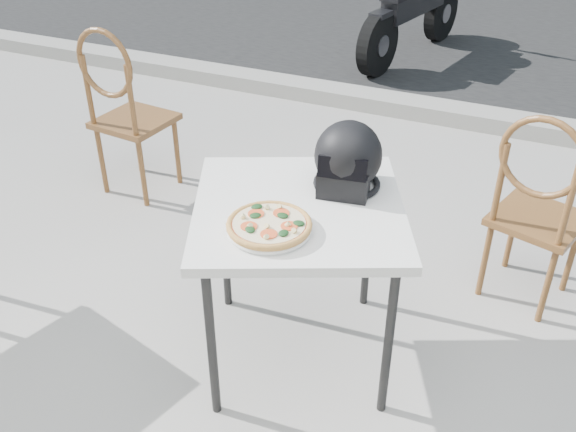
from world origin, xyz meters
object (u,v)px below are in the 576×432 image
at_px(plate, 269,230).
at_px(cafe_chair_main, 538,202).
at_px(pizza, 269,224).
at_px(cafe_table_main, 299,220).
at_px(helmet, 348,160).
at_px(cafe_chair_side, 123,104).
at_px(motorcycle, 413,14).

distance_m(plate, cafe_chair_main, 1.30).
bearing_deg(pizza, cafe_table_main, 83.50).
xyz_separation_m(helmet, cafe_chair_side, (-1.58, 0.66, -0.29)).
bearing_deg(cafe_chair_side, helmet, 163.29).
bearing_deg(cafe_chair_main, motorcycle, -50.38).
relative_size(plate, helmet, 1.18).
relative_size(pizza, cafe_chair_side, 0.32).
bearing_deg(pizza, helmet, 71.07).
height_order(cafe_table_main, helmet, helmet).
distance_m(pizza, cafe_chair_main, 1.30).
relative_size(plate, motorcycle, 0.20).
bearing_deg(cafe_chair_main, helmet, 54.81).
xyz_separation_m(plate, cafe_chair_side, (-1.44, 1.06, -0.18)).
relative_size(pizza, helmet, 1.06).
distance_m(pizza, motorcycle, 4.35).
xyz_separation_m(plate, pizza, (0.00, 0.00, 0.02)).
bearing_deg(cafe_table_main, cafe_chair_side, 149.66).
bearing_deg(cafe_chair_side, pizza, 149.34).
bearing_deg(pizza, cafe_chair_side, 143.50).
distance_m(plate, cafe_chair_side, 1.80).
distance_m(cafe_chair_main, cafe_chair_side, 2.29).
relative_size(plate, pizza, 1.11).
relative_size(helmet, cafe_chair_side, 0.30).
relative_size(cafe_table_main, pizza, 3.15).
bearing_deg(cafe_chair_main, pizza, 65.33).
xyz_separation_m(helmet, cafe_chair_main, (0.70, 0.56, -0.32)).
bearing_deg(helmet, cafe_chair_side, 148.39).
distance_m(helmet, motorcycle, 3.97).
distance_m(cafe_table_main, motorcycle, 4.13).
distance_m(plate, helmet, 0.45).
distance_m(cafe_chair_main, motorcycle, 3.62).
bearing_deg(cafe_chair_side, cafe_table_main, 155.50).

